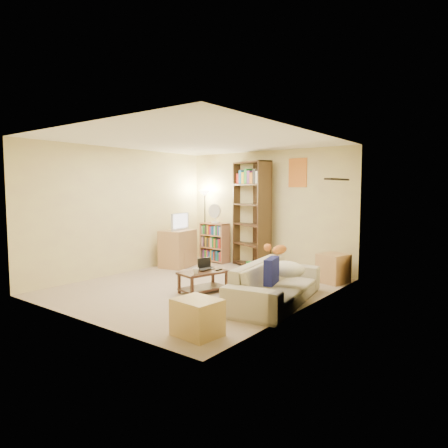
# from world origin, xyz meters

# --- Properties ---
(room) EXTENTS (4.50, 4.54, 2.52)m
(room) POSITION_xyz_m (0.00, 0.01, 1.62)
(room) COLOR #BFA58F
(room) RESTS_ON ground
(sofa) EXTENTS (2.33, 1.49, 0.60)m
(sofa) POSITION_xyz_m (1.55, -0.05, 0.30)
(sofa) COLOR #B8AE98
(sofa) RESTS_ON ground
(navy_pillow) EXTENTS (0.22, 0.41, 0.36)m
(navy_pillow) POSITION_xyz_m (1.72, -0.47, 0.58)
(navy_pillow) COLOR navy
(navy_pillow) RESTS_ON sofa
(cream_blanket) EXTENTS (0.55, 0.40, 0.24)m
(cream_blanket) POSITION_xyz_m (1.69, 0.03, 0.52)
(cream_blanket) COLOR white
(cream_blanket) RESTS_ON sofa
(tabby_cat) EXTENTS (0.48, 0.23, 0.16)m
(tabby_cat) POSITION_xyz_m (1.15, 0.69, 0.68)
(tabby_cat) COLOR orange
(tabby_cat) RESTS_ON sofa
(coffee_table) EXTENTS (0.61, 0.86, 0.35)m
(coffee_table) POSITION_xyz_m (0.29, -0.22, 0.21)
(coffee_table) COLOR #3D2117
(coffee_table) RESTS_ON ground
(laptop) EXTENTS (0.43, 0.33, 0.03)m
(laptop) POSITION_xyz_m (0.29, -0.09, 0.36)
(laptop) COLOR black
(laptop) RESTS_ON coffee_table
(laptop_screen) EXTENTS (0.07, 0.26, 0.17)m
(laptop_screen) POSITION_xyz_m (0.18, -0.06, 0.45)
(laptop_screen) COLOR white
(laptop_screen) RESTS_ON laptop
(mug) EXTENTS (0.15, 0.15, 0.10)m
(mug) POSITION_xyz_m (0.33, -0.45, 0.40)
(mug) COLOR white
(mug) RESTS_ON coffee_table
(tv_remote) EXTENTS (0.05, 0.14, 0.02)m
(tv_remote) POSITION_xyz_m (0.43, 0.01, 0.36)
(tv_remote) COLOR black
(tv_remote) RESTS_ON coffee_table
(tv_stand) EXTENTS (0.66, 0.83, 0.80)m
(tv_stand) POSITION_xyz_m (-1.56, 1.11, 0.40)
(tv_stand) COLOR #AF7E55
(tv_stand) RESTS_ON ground
(television) EXTENTS (0.68, 0.32, 0.37)m
(television) POSITION_xyz_m (-1.56, 1.11, 0.99)
(television) COLOR black
(television) RESTS_ON tv_stand
(tall_bookshelf) EXTENTS (1.07, 0.73, 2.27)m
(tall_bookshelf) POSITION_xyz_m (-0.27, 2.05, 1.20)
(tall_bookshelf) COLOR #412F19
(tall_bookshelf) RESTS_ON ground
(short_bookshelf) EXTENTS (0.72, 0.33, 0.91)m
(short_bookshelf) POSITION_xyz_m (-1.29, 2.05, 0.45)
(short_bookshelf) COLOR tan
(short_bookshelf) RESTS_ON ground
(desk_fan) EXTENTS (0.32, 0.18, 0.44)m
(desk_fan) POSITION_xyz_m (-1.24, 2.01, 1.14)
(desk_fan) COLOR white
(desk_fan) RESTS_ON short_bookshelf
(floor_lamp) EXTENTS (0.28, 0.28, 1.66)m
(floor_lamp) POSITION_xyz_m (-1.58, 2.05, 1.32)
(floor_lamp) COLOR black
(floor_lamp) RESTS_ON ground
(side_table) EXTENTS (0.56, 0.56, 0.52)m
(side_table) POSITION_xyz_m (1.72, 1.72, 0.26)
(side_table) COLOR tan
(side_table) RESTS_ON ground
(end_cabinet) EXTENTS (0.55, 0.47, 0.43)m
(end_cabinet) POSITION_xyz_m (1.49, -1.74, 0.21)
(end_cabinet) COLOR tan
(end_cabinet) RESTS_ON ground
(book_stacks) EXTENTS (0.41, 0.13, 0.17)m
(book_stacks) POSITION_xyz_m (-0.07, 1.93, 0.08)
(book_stacks) COLOR red
(book_stacks) RESTS_ON ground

